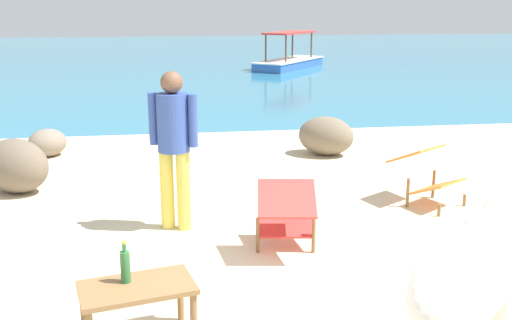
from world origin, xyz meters
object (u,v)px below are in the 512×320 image
at_px(cow, 469,273).
at_px(deck_chair_near, 426,171).
at_px(person_standing, 174,139).
at_px(boat_blue, 289,61).
at_px(bottle, 125,266).
at_px(deck_chair_far, 286,212).
at_px(low_bench_table, 137,295).

xyz_separation_m(cow, deck_chair_near, (1.11, 3.13, -0.27)).
bearing_deg(person_standing, boat_blue, -173.11).
height_order(bottle, deck_chair_near, bottle).
relative_size(deck_chair_far, boat_blue, 0.23).
relative_size(low_bench_table, deck_chair_near, 0.90).
relative_size(deck_chair_far, person_standing, 0.52).
bearing_deg(bottle, boat_blue, 75.13).
xyz_separation_m(deck_chair_near, deck_chair_far, (-1.86, -1.12, 0.00)).
distance_m(cow, deck_chair_far, 2.16).
bearing_deg(boat_blue, deck_chair_near, 31.42).
bearing_deg(person_standing, low_bench_table, 14.65).
relative_size(person_standing, boat_blue, 0.45).
relative_size(cow, low_bench_table, 1.79).
bearing_deg(boat_blue, person_standing, 21.36).
xyz_separation_m(low_bench_table, deck_chair_far, (1.30, 1.42, 0.03)).
xyz_separation_m(deck_chair_near, boat_blue, (1.45, 15.14, -0.13)).
distance_m(bottle, deck_chair_far, 1.93).
bearing_deg(cow, deck_chair_far, 65.03).
xyz_separation_m(low_bench_table, deck_chair_near, (3.16, 2.54, 0.03)).
bearing_deg(boat_blue, bottle, 22.01).
bearing_deg(deck_chair_near, deck_chair_far, -91.86).
bearing_deg(person_standing, deck_chair_near, 120.03).
bearing_deg(boat_blue, low_bench_table, 22.28).
bearing_deg(person_standing, bottle, 12.50).
bearing_deg(deck_chair_far, person_standing, 62.33).
height_order(bottle, person_standing, person_standing).
distance_m(deck_chair_near, person_standing, 2.94).
relative_size(bottle, person_standing, 0.18).
relative_size(low_bench_table, bottle, 2.84).
relative_size(bottle, deck_chair_near, 0.32).
xyz_separation_m(deck_chair_far, boat_blue, (3.31, 16.26, -0.13)).
xyz_separation_m(low_bench_table, bottle, (-0.07, 0.06, 0.19)).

